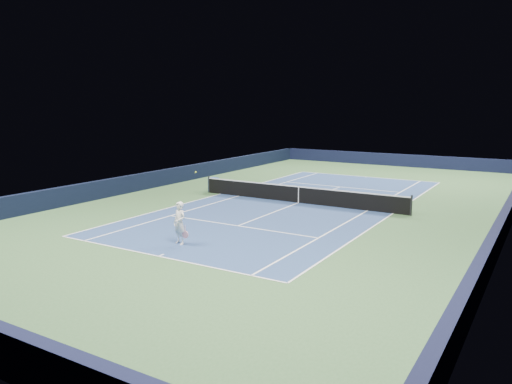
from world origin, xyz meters
The scene contains 19 objects.
ground centered at (0.00, 0.00, 0.00)m, with size 40.00×40.00×0.00m, color #345830.
wall_far centered at (0.00, 19.82, 0.55)m, with size 22.00×0.35×1.10m, color black.
wall_right centered at (10.82, 0.00, 0.55)m, with size 0.35×40.00×1.10m, color black.
wall_left centered at (-10.82, 0.00, 0.55)m, with size 0.35×40.00×1.10m, color black.
court_surface centered at (0.00, 0.00, 0.00)m, with size 10.97×23.77×0.01m, color navy.
baseline_far centered at (0.00, 11.88, 0.01)m, with size 10.97×0.08×0.00m, color white.
baseline_near centered at (0.00, -11.88, 0.01)m, with size 10.97×0.08×0.00m, color white.
sideline_doubles_right centered at (5.49, 0.00, 0.01)m, with size 0.08×23.77×0.00m, color white.
sideline_doubles_left centered at (-5.49, 0.00, 0.01)m, with size 0.08×23.77×0.00m, color white.
sideline_singles_right centered at (4.12, 0.00, 0.01)m, with size 0.08×23.77×0.00m, color white.
sideline_singles_left centered at (-4.12, 0.00, 0.01)m, with size 0.08×23.77×0.00m, color white.
service_line_far centered at (0.00, 6.40, 0.01)m, with size 8.23×0.08×0.00m, color white.
service_line_near centered at (0.00, -6.40, 0.01)m, with size 8.23×0.08×0.00m, color white.
center_service_line centered at (0.00, 0.00, 0.01)m, with size 0.08×12.80×0.00m, color white.
center_mark_far centered at (0.00, 11.73, 0.01)m, with size 0.08×0.30×0.00m, color white.
center_mark_near centered at (0.00, -11.73, 0.01)m, with size 0.08×0.30×0.00m, color white.
tennis_net centered at (0.00, 0.00, 0.50)m, with size 12.90×0.10×1.07m.
sponsor_cube centered at (-6.40, 0.51, 0.45)m, with size 0.62×0.57×0.89m.
tennis_player centered at (-0.37, -10.16, 0.88)m, with size 0.83×1.31×2.89m.
Camera 1 is at (12.47, -25.43, 5.72)m, focal length 35.00 mm.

